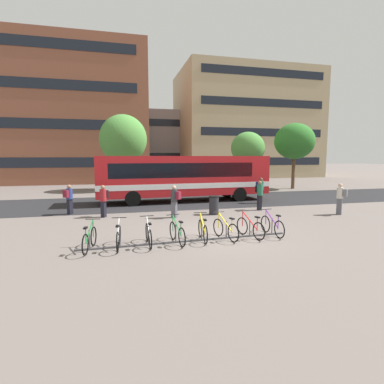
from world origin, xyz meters
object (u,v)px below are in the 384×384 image
at_px(parked_bicycle_red_6, 250,228).
at_px(street_tree_0, 248,148).
at_px(commuter_black_pack_2, 259,193).
at_px(street_tree_1, 123,139).
at_px(city_bus, 185,176).
at_px(street_tree_2, 294,141).
at_px(parked_bicycle_green_3, 177,233).
at_px(parked_bicycle_green_0, 90,239).
at_px(trash_bin, 214,205).
at_px(parked_bicycle_white_1, 119,237).
at_px(commuter_maroon_pack_0, 69,197).
at_px(commuter_navy_pack_3, 260,188).
at_px(parked_bicycle_white_2, 149,235).
at_px(parked_bicycle_yellow_5, 225,229).
at_px(parked_bicycle_yellow_4, 203,230).
at_px(commuter_maroon_pack_4, 175,199).
at_px(commuter_black_pack_5, 104,199).
at_px(commuter_grey_pack_1, 340,197).
at_px(parked_bicycle_purple_7, 272,226).

relative_size(parked_bicycle_red_6, street_tree_0, 0.30).
distance_m(commuter_black_pack_2, street_tree_1, 15.29).
distance_m(city_bus, street_tree_2, 13.68).
relative_size(parked_bicycle_green_3, parked_bicycle_red_6, 1.02).
relative_size(parked_bicycle_green_0, trash_bin, 1.65).
distance_m(trash_bin, street_tree_1, 14.76).
xyz_separation_m(parked_bicycle_white_1, commuter_maroon_pack_0, (-2.62, 6.95, 0.56)).
height_order(commuter_navy_pack_3, street_tree_0, street_tree_0).
relative_size(parked_bicycle_white_2, street_tree_2, 0.27).
bearing_deg(parked_bicycle_yellow_5, city_bus, -18.05).
bearing_deg(parked_bicycle_yellow_4, parked_bicycle_yellow_5, -87.72).
bearing_deg(parked_bicycle_red_6, street_tree_0, -38.07).
bearing_deg(commuter_maroon_pack_4, parked_bicycle_green_3, 122.01).
relative_size(street_tree_0, street_tree_2, 0.87).
xyz_separation_m(parked_bicycle_white_1, commuter_black_pack_2, (8.13, 5.69, 0.62)).
bearing_deg(trash_bin, parked_bicycle_yellow_5, -102.73).
bearing_deg(parked_bicycle_white_2, parked_bicycle_green_0, 91.96).
bearing_deg(parked_bicycle_green_3, commuter_black_pack_5, 18.51).
xyz_separation_m(parked_bicycle_white_2, parked_bicycle_yellow_4, (2.07, 0.17, 0.00)).
bearing_deg(street_tree_2, commuter_black_pack_5, -149.95).
height_order(parked_bicycle_yellow_5, street_tree_1, street_tree_1).
bearing_deg(commuter_grey_pack_1, parked_bicycle_white_1, 64.01).
distance_m(commuter_maroon_pack_0, commuter_grey_pack_1, 14.86).
bearing_deg(commuter_grey_pack_1, street_tree_2, -63.58).
bearing_deg(parked_bicycle_yellow_5, street_tree_0, -41.09).
relative_size(commuter_black_pack_2, commuter_black_pack_5, 1.03).
xyz_separation_m(commuter_maroon_pack_4, street_tree_1, (-2.28, 13.74, 3.78)).
bearing_deg(street_tree_2, commuter_navy_pack_3, -133.58).
bearing_deg(parked_bicycle_yellow_5, parked_bicycle_purple_7, -101.66).
bearing_deg(parked_bicycle_white_1, commuter_grey_pack_1, -69.93).
xyz_separation_m(parked_bicycle_yellow_5, parked_bicycle_red_6, (1.04, 0.01, 0.00)).
bearing_deg(parked_bicycle_yellow_5, parked_bicycle_white_1, 78.57).
bearing_deg(parked_bicycle_green_0, commuter_black_pack_2, -47.62).
distance_m(commuter_grey_pack_1, street_tree_2, 13.93).
distance_m(parked_bicycle_red_6, trash_bin, 4.83).
distance_m(parked_bicycle_purple_7, trash_bin, 4.83).
distance_m(commuter_black_pack_2, commuter_navy_pack_3, 2.74).
bearing_deg(commuter_navy_pack_3, city_bus, -172.23).
bearing_deg(parked_bicycle_yellow_4, street_tree_0, -24.40).
relative_size(commuter_maroon_pack_0, commuter_navy_pack_3, 0.94).
distance_m(city_bus, parked_bicycle_white_2, 10.83).
distance_m(street_tree_0, street_tree_2, 4.63).
relative_size(parked_bicycle_yellow_4, commuter_black_pack_5, 1.02).
bearing_deg(street_tree_1, trash_bin, -71.32).
height_order(commuter_navy_pack_3, commuter_black_pack_5, commuter_navy_pack_3).
bearing_deg(parked_bicycle_green_3, parked_bicycle_yellow_5, -95.09).
height_order(parked_bicycle_green_0, parked_bicycle_green_3, same).
height_order(parked_bicycle_green_3, commuter_navy_pack_3, commuter_navy_pack_3).
bearing_deg(parked_bicycle_green_3, commuter_grey_pack_1, -79.73).
bearing_deg(parked_bicycle_yellow_4, commuter_grey_pack_1, -65.60).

